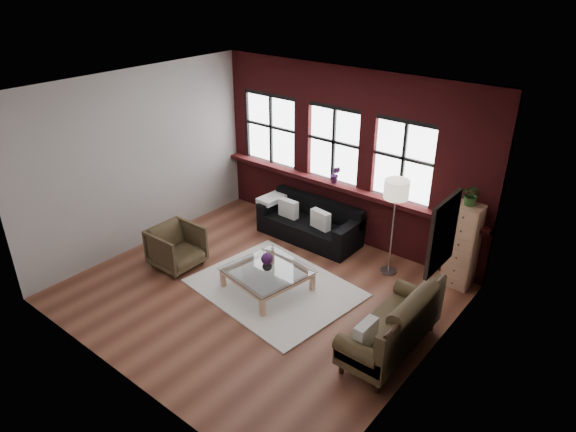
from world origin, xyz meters
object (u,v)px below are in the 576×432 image
Objects in this scene: floor_lamp at (393,224)px; drawer_chest at (463,245)px; vintage_settee at (391,322)px; coffee_table at (267,280)px; armchair at (177,247)px; dark_sofa at (309,222)px; vase at (267,265)px.

drawer_chest is at bearing 21.16° from floor_lamp.
coffee_table is at bearing 178.45° from vintage_settee.
dark_sofa is at bearing -29.04° from armchair.
vase is (-0.00, -0.00, 0.27)m from coffee_table.
vintage_settee is 10.73× the size of vase.
floor_lamp is at bearing -3.00° from dark_sofa.
coffee_table is 0.27m from vase.
dark_sofa is 2.47× the size of armchair.
vase is 2.16m from floor_lamp.
dark_sofa is at bearing 146.01° from vintage_settee.
armchair is at bearing -165.99° from vase.
armchair is at bearing -174.74° from vintage_settee.
coffee_table is 0.80× the size of drawer_chest.
vase is at bearing -74.47° from dark_sofa.
vase is 0.09× the size of floor_lamp.
vintage_settee is at bearing -1.55° from vase.
floor_lamp is at bearing -55.00° from armchair.
coffee_table is at bearing -74.47° from dark_sofa.
drawer_chest is (0.08, 2.16, 0.24)m from vintage_settee.
vintage_settee is 2.26m from coffee_table.
vase is (1.69, 0.42, 0.09)m from armchair.
floor_lamp reaches higher than dark_sofa.
vase is (0.49, -1.78, 0.10)m from dark_sofa.
drawer_chest is 0.77× the size of floor_lamp.
vintage_settee reaches higher than dark_sofa.
vintage_settee is 1.25× the size of drawer_chest.
vintage_settee is 2.17m from drawer_chest.
floor_lamp is (-1.05, -0.41, 0.21)m from drawer_chest.
vintage_settee is at bearing -61.00° from floor_lamp.
floor_lamp is at bearing 53.11° from vase.
floor_lamp reaches higher than vintage_settee.
vintage_settee is 2.24m from vase.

